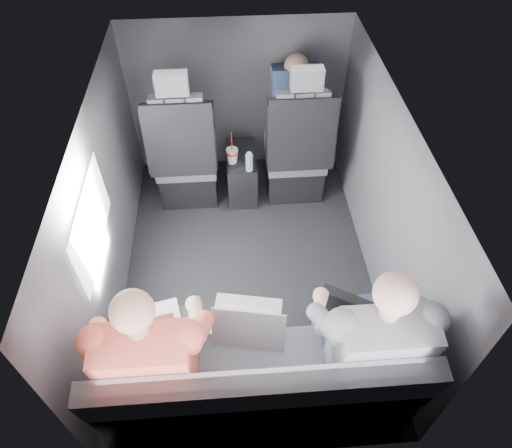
{
  "coord_description": "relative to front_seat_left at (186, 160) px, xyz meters",
  "views": [
    {
      "loc": [
        -0.09,
        -2.1,
        2.75
      ],
      "look_at": [
        0.06,
        -0.05,
        0.55
      ],
      "focal_mm": 32.0,
      "sensor_mm": 36.0,
      "label": 1
    }
  ],
  "objects": [
    {
      "name": "laptop_white",
      "position": [
        -0.12,
        -1.67,
        0.23
      ],
      "size": [
        0.37,
        0.37,
        0.25
      ],
      "color": "silver",
      "rests_on": "passenger_rear_left"
    },
    {
      "name": "panel_right",
      "position": [
        1.35,
        -0.84,
        0.27
      ],
      "size": [
        0.02,
        2.6,
        1.35
      ],
      "primitive_type": "cube",
      "color": "#56565B",
      "rests_on": "floor"
    },
    {
      "name": "passenger_rear_right",
      "position": [
        1.01,
        -1.81,
        0.25
      ],
      "size": [
        0.54,
        0.65,
        1.28
      ],
      "color": "navy",
      "rests_on": "rear_bench"
    },
    {
      "name": "passenger_front_right",
      "position": [
        0.9,
        0.26,
        0.34
      ],
      "size": [
        0.37,
        0.37,
        0.71
      ],
      "color": "navy",
      "rests_on": "front_seat_right"
    },
    {
      "name": "panel_left",
      "position": [
        -0.45,
        -0.84,
        0.27
      ],
      "size": [
        0.02,
        2.6,
        1.35
      ],
      "primitive_type": "cube",
      "color": "#56565B",
      "rests_on": "floor"
    },
    {
      "name": "passenger_rear_left",
      "position": [
        -0.07,
        -1.81,
        0.24
      ],
      "size": [
        0.53,
        0.64,
        1.27
      ],
      "color": "#2E2E32",
      "rests_on": "rear_bench"
    },
    {
      "name": "soda_cup",
      "position": [
        0.38,
        -0.06,
        0.07
      ],
      "size": [
        0.1,
        0.1,
        0.29
      ],
      "color": "white",
      "rests_on": "center_console"
    },
    {
      "name": "floor",
      "position": [
        0.45,
        -0.84,
        -0.4
      ],
      "size": [
        2.6,
        2.6,
        0.0
      ],
      "primitive_type": "plane",
      "color": "black",
      "rests_on": "ground"
    },
    {
      "name": "side_window",
      "position": [
        -0.43,
        -1.14,
        0.5
      ],
      "size": [
        0.02,
        0.75,
        0.42
      ],
      "primitive_type": "cube",
      "color": "white",
      "rests_on": "panel_left"
    },
    {
      "name": "seatbelt",
      "position": [
        0.9,
        -0.17,
        0.4
      ],
      "size": [
        0.35,
        0.11,
        0.59
      ],
      "primitive_type": "cube",
      "rotation": [
        -0.14,
        0.49,
        0.0
      ],
      "color": "black",
      "rests_on": "front_seat_right"
    },
    {
      "name": "panel_back",
      "position": [
        0.45,
        -2.14,
        0.27
      ],
      "size": [
        1.8,
        0.02,
        1.35
      ],
      "primitive_type": "cube",
      "color": "#56565B",
      "rests_on": "floor"
    },
    {
      "name": "center_console",
      "position": [
        0.45,
        0.04,
        -0.2
      ],
      "size": [
        0.24,
        0.48,
        0.41
      ],
      "color": "black",
      "rests_on": "floor"
    },
    {
      "name": "rear_bench",
      "position": [
        0.45,
        -1.9,
        -0.09
      ],
      "size": [
        1.6,
        0.57,
        0.92
      ],
      "color": "#5F5E63",
      "rests_on": "floor"
    },
    {
      "name": "water_bottle",
      "position": [
        0.51,
        -0.16,
        0.08
      ],
      "size": [
        0.06,
        0.06,
        0.17
      ],
      "color": "#ACD1E9",
      "rests_on": "center_console"
    },
    {
      "name": "laptop_black",
      "position": [
        0.95,
        -1.67,
        0.23
      ],
      "size": [
        0.41,
        0.45,
        0.24
      ],
      "color": "black",
      "rests_on": "passenger_rear_right"
    },
    {
      "name": "laptop_silver",
      "position": [
        0.4,
        -1.67,
        0.24
      ],
      "size": [
        0.41,
        0.39,
        0.26
      ],
      "color": "#A8A8AD",
      "rests_on": "rear_bench"
    },
    {
      "name": "ceiling",
      "position": [
        0.45,
        -0.84,
        0.95
      ],
      "size": [
        2.6,
        2.6,
        0.0
      ],
      "primitive_type": "plane",
      "rotation": [
        3.14,
        0.0,
        0.0
      ],
      "color": "#B2B2AD",
      "rests_on": "panel_back"
    },
    {
      "name": "panel_front",
      "position": [
        0.45,
        0.46,
        0.27
      ],
      "size": [
        1.8,
        0.02,
        1.35
      ],
      "primitive_type": "cube",
      "color": "#56565B",
      "rests_on": "floor"
    },
    {
      "name": "front_seat_left",
      "position": [
        0.0,
        0.0,
        0.0
      ],
      "size": [
        0.52,
        0.58,
        1.26
      ],
      "color": "black",
      "rests_on": "floor"
    },
    {
      "name": "front_seat_right",
      "position": [
        0.9,
        0.0,
        0.0
      ],
      "size": [
        0.52,
        0.58,
        1.26
      ],
      "color": "black",
      "rests_on": "floor"
    }
  ]
}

